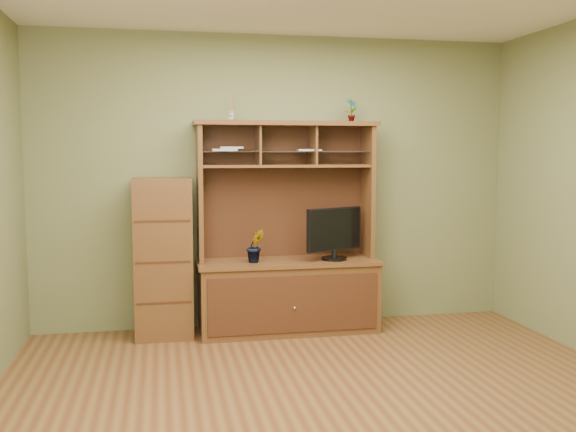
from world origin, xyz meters
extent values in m
cube|color=#583119|center=(0.00, 0.00, -0.01)|extent=(4.50, 4.00, 0.02)
cube|color=#666A3F|center=(0.00, 2.01, 1.35)|extent=(4.50, 0.02, 2.70)
cube|color=#666A3F|center=(0.00, -2.01, 1.35)|extent=(4.50, 0.02, 2.70)
cube|color=#462914|center=(0.04, 1.71, 0.31)|extent=(1.60, 0.55, 0.62)
cube|color=#3A1F0F|center=(0.04, 1.42, 0.31)|extent=(1.50, 0.01, 0.50)
sphere|color=silver|center=(0.04, 1.41, 0.28)|extent=(0.02, 0.02, 0.02)
cube|color=#462914|center=(0.04, 1.71, 0.64)|extent=(1.64, 0.59, 0.03)
cube|color=#462914|center=(-0.74, 1.80, 1.27)|extent=(0.04, 0.35, 1.25)
cube|color=#462914|center=(0.82, 1.80, 1.27)|extent=(0.04, 0.35, 1.25)
cube|color=#3A1F0F|center=(0.04, 1.97, 1.27)|extent=(1.52, 0.02, 1.25)
cube|color=#462914|center=(0.04, 1.80, 1.88)|extent=(1.66, 0.40, 0.04)
cube|color=#462914|center=(0.04, 1.80, 1.50)|extent=(1.52, 0.32, 0.02)
cube|color=#462914|center=(-0.22, 1.80, 1.69)|extent=(0.02, 0.31, 0.35)
cube|color=#462914|center=(0.29, 1.80, 1.69)|extent=(0.02, 0.31, 0.35)
cube|color=silver|center=(0.04, 1.79, 1.63)|extent=(1.50, 0.27, 0.01)
cylinder|color=black|center=(0.45, 1.65, 0.66)|extent=(0.23, 0.23, 0.02)
cylinder|color=black|center=(0.45, 1.65, 0.71)|extent=(0.05, 0.05, 0.07)
cube|color=black|center=(0.45, 1.65, 0.93)|extent=(0.56, 0.29, 0.39)
imported|color=#29591E|center=(-0.27, 1.65, 0.80)|extent=(0.17, 0.14, 0.30)
imported|color=#275C20|center=(0.65, 1.80, 2.01)|extent=(0.14, 0.11, 0.22)
cylinder|color=silver|center=(-0.46, 1.80, 1.95)|extent=(0.05, 0.05, 0.09)
cylinder|color=#976B4B|center=(-0.46, 1.80, 2.08)|extent=(0.03, 0.03, 0.17)
cube|color=#A1A1A6|center=(-0.52, 1.80, 1.64)|extent=(0.22, 0.17, 0.02)
cube|color=#A1A1A6|center=(-0.45, 1.80, 1.66)|extent=(0.22, 0.18, 0.02)
cube|color=#A1A1A6|center=(0.25, 1.80, 1.64)|extent=(0.22, 0.18, 0.02)
cube|color=#462914|center=(-1.07, 1.75, 0.70)|extent=(0.50, 0.45, 1.40)
cube|color=#3A1F0F|center=(-1.07, 1.53, 0.35)|extent=(0.46, 0.01, 0.02)
cube|color=#3A1F0F|center=(-1.07, 1.53, 0.70)|extent=(0.46, 0.01, 0.01)
cube|color=#3A1F0F|center=(-1.07, 1.53, 1.05)|extent=(0.46, 0.01, 0.02)
camera|label=1|loc=(-1.08, -3.92, 1.62)|focal=40.00mm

